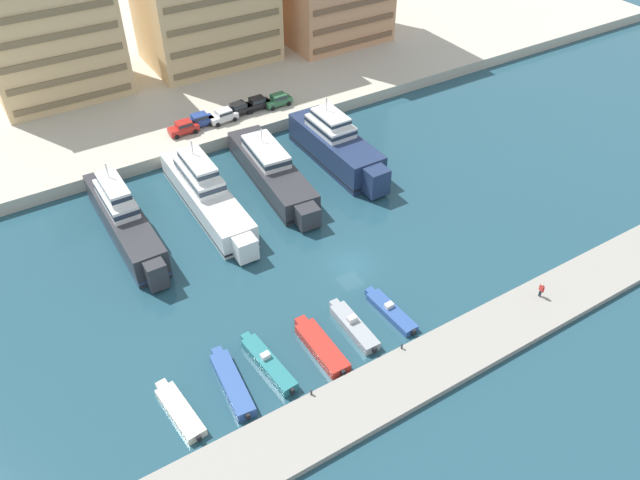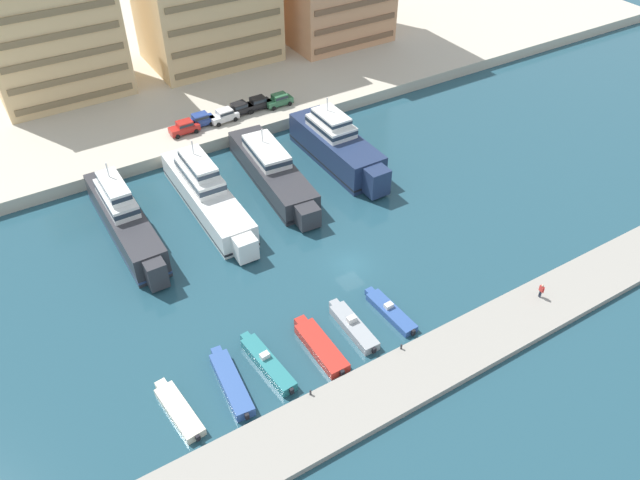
% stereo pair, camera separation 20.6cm
% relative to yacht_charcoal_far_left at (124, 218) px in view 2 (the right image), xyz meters
% --- Properties ---
extents(ground_plane, '(400.00, 400.00, 0.00)m').
position_rel_yacht_charcoal_far_left_xyz_m(ground_plane, '(19.05, -17.66, -2.41)').
color(ground_plane, '#234C5B').
extents(quay_promenade, '(180.00, 70.00, 1.74)m').
position_rel_yacht_charcoal_far_left_xyz_m(quay_promenade, '(19.05, 46.36, -1.54)').
color(quay_promenade, beige).
rests_on(quay_promenade, ground).
extents(pier_dock, '(120.00, 5.98, 0.67)m').
position_rel_yacht_charcoal_far_left_xyz_m(pier_dock, '(19.05, -33.13, -2.08)').
color(pier_dock, '#9E998E').
rests_on(pier_dock, ground).
extents(yacht_charcoal_far_left, '(3.76, 21.19, 8.37)m').
position_rel_yacht_charcoal_far_left_xyz_m(yacht_charcoal_far_left, '(0.00, 0.00, 0.00)').
color(yacht_charcoal_far_left, '#333338').
rests_on(yacht_charcoal_far_left, ground).
extents(yacht_white_left, '(4.68, 22.58, 8.01)m').
position_rel_yacht_charcoal_far_left_xyz_m(yacht_white_left, '(9.98, -0.04, -0.19)').
color(yacht_white_left, white).
rests_on(yacht_white_left, ground).
extents(yacht_charcoal_mid_left, '(6.11, 21.91, 6.31)m').
position_rel_yacht_charcoal_far_left_xyz_m(yacht_charcoal_mid_left, '(19.26, 0.70, -0.60)').
color(yacht_charcoal_mid_left, '#333338').
rests_on(yacht_charcoal_mid_left, ground).
extents(yacht_navy_center_left, '(5.07, 19.39, 8.35)m').
position_rel_yacht_charcoal_far_left_xyz_m(yacht_navy_center_left, '(28.80, 0.42, 0.09)').
color(yacht_navy_center_left, navy).
rests_on(yacht_navy_center_left, ground).
extents(motorboat_cream_far_left, '(2.35, 7.27, 0.85)m').
position_rel_yacht_charcoal_far_left_xyz_m(motorboat_cream_far_left, '(-3.96, -25.74, -2.01)').
color(motorboat_cream_far_left, beige).
rests_on(motorboat_cream_far_left, ground).
extents(motorboat_blue_left, '(2.39, 8.34, 1.01)m').
position_rel_yacht_charcoal_far_left_xyz_m(motorboat_blue_left, '(1.06, -25.54, -1.90)').
color(motorboat_blue_left, '#33569E').
rests_on(motorboat_blue_left, ground).
extents(motorboat_teal_mid_left, '(2.17, 8.22, 1.45)m').
position_rel_yacht_charcoal_far_left_xyz_m(motorboat_teal_mid_left, '(4.84, -25.27, -1.91)').
color(motorboat_teal_mid_left, teal).
rests_on(motorboat_teal_mid_left, ground).
extents(motorboat_red_center_left, '(2.06, 7.95, 0.93)m').
position_rel_yacht_charcoal_far_left_xyz_m(motorboat_red_center_left, '(10.03, -26.09, -1.94)').
color(motorboat_red_center_left, red).
rests_on(motorboat_red_center_left, ground).
extents(motorboat_grey_center, '(1.75, 7.51, 1.48)m').
position_rel_yacht_charcoal_far_left_xyz_m(motorboat_grey_center, '(14.05, -25.59, -1.93)').
color(motorboat_grey_center, '#9EA3A8').
rests_on(motorboat_grey_center, ground).
extents(motorboat_blue_center_right, '(1.86, 7.32, 1.15)m').
position_rel_yacht_charcoal_far_left_xyz_m(motorboat_blue_center_right, '(18.37, -25.81, -2.03)').
color(motorboat_blue_center_right, '#33569E').
rests_on(motorboat_blue_center_right, ground).
extents(car_red_far_left, '(4.11, 1.94, 1.80)m').
position_rel_yacht_charcoal_far_left_xyz_m(car_red_far_left, '(13.40, 15.15, 0.31)').
color(car_red_far_left, red).
rests_on(car_red_far_left, quay_promenade).
extents(car_blue_left, '(4.11, 1.93, 1.80)m').
position_rel_yacht_charcoal_far_left_xyz_m(car_blue_left, '(16.01, 15.92, 0.31)').
color(car_blue_left, '#28428E').
rests_on(car_blue_left, quay_promenade).
extents(car_white_mid_left, '(4.19, 2.11, 1.80)m').
position_rel_yacht_charcoal_far_left_xyz_m(car_white_mid_left, '(19.43, 15.30, 0.31)').
color(car_white_mid_left, white).
rests_on(car_white_mid_left, quay_promenade).
extents(car_black_center_left, '(4.22, 2.18, 1.80)m').
position_rel_yacht_charcoal_far_left_xyz_m(car_black_center_left, '(22.04, 16.01, 0.31)').
color(car_black_center_left, black).
rests_on(car_black_center_left, quay_promenade).
extents(car_black_center, '(4.10, 1.92, 1.80)m').
position_rel_yacht_charcoal_far_left_xyz_m(car_black_center, '(25.10, 16.12, 0.31)').
color(car_black_center, black).
rests_on(car_black_center, quay_promenade).
extents(car_green_center_right, '(4.13, 1.98, 1.80)m').
position_rel_yacht_charcoal_far_left_xyz_m(car_green_center_right, '(28.28, 15.38, 0.31)').
color(car_green_center_right, '#2D6642').
rests_on(car_green_center_right, quay_promenade).
extents(apartment_block_far_left, '(18.66, 12.68, 21.27)m').
position_rel_yacht_charcoal_far_left_xyz_m(apartment_block_far_left, '(2.63, 36.06, 9.03)').
color(apartment_block_far_left, '#E0BC84').
rests_on(apartment_block_far_left, quay_promenade).
extents(pedestrian_near_edge, '(0.26, 0.66, 1.70)m').
position_rel_yacht_charcoal_far_left_xyz_m(pedestrian_near_edge, '(32.30, -32.28, -0.73)').
color(pedestrian_near_edge, '#282D3D').
rests_on(pedestrian_near_edge, pier_dock).
extents(bollard_west, '(0.20, 0.20, 0.61)m').
position_rel_yacht_charcoal_far_left_xyz_m(bollard_west, '(6.39, -30.39, -1.41)').
color(bollard_west, '#2D2D33').
rests_on(bollard_west, pier_dock).
extents(bollard_west_mid, '(0.20, 0.20, 0.61)m').
position_rel_yacht_charcoal_far_left_xyz_m(bollard_west_mid, '(16.21, -30.39, -1.41)').
color(bollard_west_mid, '#2D2D33').
rests_on(bollard_west_mid, pier_dock).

